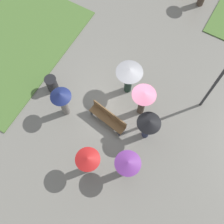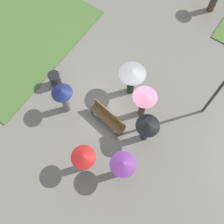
{
  "view_description": "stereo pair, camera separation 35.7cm",
  "coord_description": "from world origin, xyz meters",
  "px_view_note": "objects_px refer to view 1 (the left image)",
  "views": [
    {
      "loc": [
        2.58,
        -4.91,
        12.14
      ],
      "look_at": [
        0.3,
        -0.92,
        1.06
      ],
      "focal_mm": 45.0,
      "sensor_mm": 36.0,
      "label": 1
    },
    {
      "loc": [
        2.88,
        -4.72,
        12.14
      ],
      "look_at": [
        0.3,
        -0.92,
        1.06
      ],
      "focal_mm": 45.0,
      "sensor_mm": 36.0,
      "label": 2
    }
  ],
  "objects_px": {
    "trash_bin": "(52,84)",
    "crowd_person_grey": "(129,74)",
    "crowd_person_black": "(148,125)",
    "crowd_person_pink": "(143,98)",
    "crowd_person_red": "(88,161)",
    "park_bench": "(108,117)",
    "crowd_person_navy": "(62,99)",
    "crowd_person_purple": "(127,165)"
  },
  "relations": [
    {
      "from": "crowd_person_purple",
      "to": "crowd_person_grey",
      "type": "distance_m",
      "value": 3.95
    },
    {
      "from": "crowd_person_navy",
      "to": "crowd_person_pink",
      "type": "bearing_deg",
      "value": -142.22
    },
    {
      "from": "crowd_person_black",
      "to": "crowd_person_navy",
      "type": "xyz_separation_m",
      "value": [
        -3.7,
        -0.82,
        0.03
      ]
    },
    {
      "from": "crowd_person_navy",
      "to": "crowd_person_red",
      "type": "relative_size",
      "value": 1.08
    },
    {
      "from": "trash_bin",
      "to": "crowd_person_pink",
      "type": "height_order",
      "value": "crowd_person_pink"
    },
    {
      "from": "crowd_person_black",
      "to": "crowd_person_red",
      "type": "relative_size",
      "value": 1.0
    },
    {
      "from": "crowd_person_navy",
      "to": "crowd_person_purple",
      "type": "height_order",
      "value": "crowd_person_navy"
    },
    {
      "from": "trash_bin",
      "to": "crowd_person_pink",
      "type": "relative_size",
      "value": 0.47
    },
    {
      "from": "park_bench",
      "to": "crowd_person_pink",
      "type": "height_order",
      "value": "crowd_person_pink"
    },
    {
      "from": "crowd_person_navy",
      "to": "crowd_person_pink",
      "type": "relative_size",
      "value": 1.0
    },
    {
      "from": "trash_bin",
      "to": "crowd_person_red",
      "type": "relative_size",
      "value": 0.51
    },
    {
      "from": "park_bench",
      "to": "crowd_person_purple",
      "type": "bearing_deg",
      "value": -32.55
    },
    {
      "from": "crowd_person_navy",
      "to": "crowd_person_grey",
      "type": "bearing_deg",
      "value": -120.76
    },
    {
      "from": "crowd_person_grey",
      "to": "crowd_person_red",
      "type": "height_order",
      "value": "crowd_person_grey"
    },
    {
      "from": "crowd_person_grey",
      "to": "crowd_person_red",
      "type": "bearing_deg",
      "value": 147.9
    },
    {
      "from": "crowd_person_navy",
      "to": "crowd_person_pink",
      "type": "xyz_separation_m",
      "value": [
        2.98,
        1.75,
        0.03
      ]
    },
    {
      "from": "crowd_person_black",
      "to": "crowd_person_navy",
      "type": "bearing_deg",
      "value": 135.22
    },
    {
      "from": "trash_bin",
      "to": "crowd_person_red",
      "type": "xyz_separation_m",
      "value": [
        3.57,
        -2.4,
        0.79
      ]
    },
    {
      "from": "crowd_person_black",
      "to": "crowd_person_pink",
      "type": "relative_size",
      "value": 0.92
    },
    {
      "from": "park_bench",
      "to": "crowd_person_pink",
      "type": "distance_m",
      "value": 1.81
    },
    {
      "from": "crowd_person_black",
      "to": "crowd_person_red",
      "type": "xyz_separation_m",
      "value": [
        -1.36,
        -2.5,
        -0.08
      ]
    },
    {
      "from": "trash_bin",
      "to": "crowd_person_grey",
      "type": "relative_size",
      "value": 0.47
    },
    {
      "from": "park_bench",
      "to": "crowd_person_navy",
      "type": "height_order",
      "value": "crowd_person_navy"
    },
    {
      "from": "crowd_person_black",
      "to": "crowd_person_purple",
      "type": "relative_size",
      "value": 1.0
    },
    {
      "from": "trash_bin",
      "to": "crowd_person_purple",
      "type": "bearing_deg",
      "value": -19.58
    },
    {
      "from": "trash_bin",
      "to": "crowd_person_navy",
      "type": "height_order",
      "value": "crowd_person_navy"
    },
    {
      "from": "trash_bin",
      "to": "crowd_person_pink",
      "type": "distance_m",
      "value": 4.43
    },
    {
      "from": "park_bench",
      "to": "crowd_person_black",
      "type": "xyz_separation_m",
      "value": [
        1.76,
        0.26,
        0.85
      ]
    },
    {
      "from": "park_bench",
      "to": "trash_bin",
      "type": "relative_size",
      "value": 2.09
    },
    {
      "from": "trash_bin",
      "to": "crowd_person_purple",
      "type": "distance_m",
      "value": 5.35
    },
    {
      "from": "park_bench",
      "to": "crowd_person_purple",
      "type": "height_order",
      "value": "crowd_person_purple"
    },
    {
      "from": "crowd_person_purple",
      "to": "crowd_person_grey",
      "type": "height_order",
      "value": "crowd_person_grey"
    },
    {
      "from": "crowd_person_navy",
      "to": "crowd_person_grey",
      "type": "relative_size",
      "value": 1.01
    },
    {
      "from": "crowd_person_black",
      "to": "crowd_person_purple",
      "type": "height_order",
      "value": "crowd_person_purple"
    },
    {
      "from": "crowd_person_purple",
      "to": "crowd_person_grey",
      "type": "bearing_deg",
      "value": -150.8
    },
    {
      "from": "crowd_person_grey",
      "to": "crowd_person_pink",
      "type": "bearing_deg",
      "value": -161.35
    },
    {
      "from": "park_bench",
      "to": "crowd_person_purple",
      "type": "relative_size",
      "value": 1.06
    },
    {
      "from": "trash_bin",
      "to": "crowd_person_grey",
      "type": "xyz_separation_m",
      "value": [
        3.15,
        1.73,
        0.99
      ]
    },
    {
      "from": "trash_bin",
      "to": "crowd_person_red",
      "type": "height_order",
      "value": "crowd_person_red"
    },
    {
      "from": "crowd_person_pink",
      "to": "crowd_person_red",
      "type": "height_order",
      "value": "crowd_person_pink"
    },
    {
      "from": "crowd_person_pink",
      "to": "crowd_person_purple",
      "type": "height_order",
      "value": "crowd_person_pink"
    },
    {
      "from": "park_bench",
      "to": "crowd_person_navy",
      "type": "distance_m",
      "value": 2.21
    }
  ]
}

